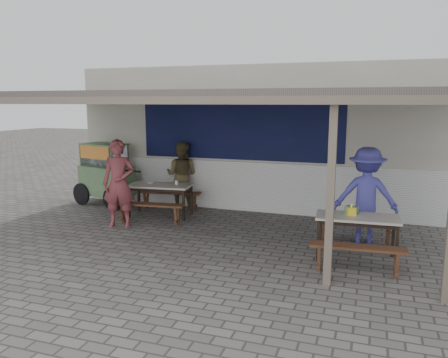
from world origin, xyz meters
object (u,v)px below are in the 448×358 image
Objects in this scene: bench_left_street at (150,208)px; patron_wall_side at (182,175)px; bench_right_wall at (355,229)px; donation_box at (352,210)px; table_right at (357,221)px; tissue_box at (351,211)px; table_left at (160,188)px; condiment_bowl at (151,183)px; vendor_cart at (106,172)px; bench_right_street at (357,253)px; patron_right_table at (366,195)px; condiment_jar at (177,182)px; patron_street_side at (119,183)px; bench_left_wall at (170,196)px.

patron_wall_side reaches higher than bench_left_street.
bench_right_wall is 7.34× the size of donation_box.
table_right is 0.19m from tissue_box.
table_left is 0.29m from condiment_bowl.
vendor_cart is at bearing 160.93° from condiment_bowl.
table_left is at bearing 150.67° from bench_right_street.
bench_right_street is 1.35m from bench_right_wall.
condiment_bowl is at bearing 158.40° from table_right.
patron_right_table is (4.54, -0.46, 0.23)m from table_left.
condiment_bowl is at bearing 151.48° from bench_right_street.
condiment_bowl is at bearing -168.14° from condiment_jar.
table_left is at bearing 161.69° from tissue_box.
donation_box is (-0.06, -0.57, 0.48)m from bench_right_wall.
patron_street_side is 2.06m from patron_wall_side.
table_left is at bearing -153.15° from condiment_jar.
bench_left_wall is 1.82m from patron_street_side.
patron_wall_side is 0.81m from condiment_jar.
bench_left_wall is at bearing 60.05° from patron_street_side.
bench_right_street is at bearing -10.04° from vendor_cart.
patron_wall_side is at bearing 151.12° from donation_box.
patron_street_side reaches higher than bench_left_wall.
patron_right_table is (6.38, -1.05, 0.04)m from vendor_cart.
tissue_box is 4.29m from condiment_jar.
vendor_cart is 6.47m from patron_right_table.
bench_right_wall is 4.18m from condiment_jar.
patron_street_side is at bearing -122.62° from condiment_jar.
vendor_cart is 1.13× the size of patron_right_table.
bench_left_wall is 0.77m from condiment_bowl.
table_right is 4.88m from patron_street_side.
patron_right_table is (4.97, 0.57, -0.03)m from patron_street_side.
donation_box is at bearing -4.18° from vendor_cart.
bench_left_wall is 11.71× the size of tissue_box.
donation_box is at bearing 148.06° from patron_wall_side.
donation_box is (4.25, -0.72, 0.48)m from bench_left_street.
bench_right_street is 0.80× the size of patron_right_table.
table_right is 16.08× the size of condiment_jar.
condiment_jar reaches higher than table_right.
donation_box is 4.80m from condiment_bowl.
bench_right_street is 5.06m from patron_street_side.
patron_right_table reaches higher than bench_left_street.
patron_street_side is at bearing 5.28° from patron_right_table.
donation_box is (-0.21, -0.91, -0.09)m from patron_right_table.
bench_left_street is 4.34m from tissue_box.
condiment_bowl reaches higher than bench_right_wall.
patron_street_side is at bearing 71.42° from patron_wall_side.
bench_right_wall is 0.79m from tissue_box.
donation_box reaches higher than bench_left_street.
table_right is (4.35, -0.83, 0.33)m from bench_left_street.
vendor_cart is at bearing 162.37° from donation_box.
bench_left_wall is at bearing 53.61° from patron_wall_side.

